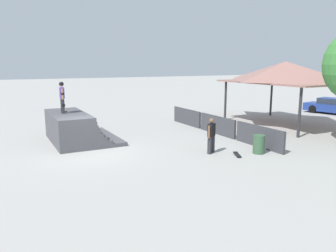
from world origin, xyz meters
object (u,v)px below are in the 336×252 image
Objects in this scene: skateboard_on_ground at (237,154)px; skateboard_on_deck at (64,110)px; bystander_walking at (211,134)px; skater_on_deck at (62,95)px; parked_car_blue at (333,106)px; trash_bin at (259,144)px.

skateboard_on_deck is at bearing 67.59° from skateboard_on_ground.
bystander_walking is at bearing 43.24° from skateboard_on_deck.
skater_on_deck is 21.35m from parked_car_blue.
parked_car_blue is at bearing -13.31° from bystander_walking.
skateboard_on_deck reaches higher than skateboard_on_ground.
skateboard_on_deck is 10.11m from trash_bin.
skateboard_on_deck is at bearing -103.86° from parked_car_blue.
skateboard_on_ground is at bearing -80.09° from bystander_walking.
skateboard_on_deck is (-0.58, 0.15, -0.86)m from skater_on_deck.
trash_bin is at bearing 52.68° from skater_on_deck.
parked_car_blue reaches higher than trash_bin.
trash_bin is at bearing -77.68° from parked_car_blue.
skateboard_on_deck is 21.16m from parked_car_blue.
skater_on_deck is at bearing 104.30° from bystander_walking.
trash_bin is (6.97, 7.23, -1.16)m from skateboard_on_deck.
skateboard_on_deck is 0.17× the size of parked_car_blue.
bystander_walking is 2.01× the size of skateboard_on_ground.
skater_on_deck is at bearing 70.82° from skateboard_on_ground.
bystander_walking reaches higher than skateboard_on_ground.
bystander_walking is 2.21m from trash_bin.
trash_bin is at bearing 47.16° from skateboard_on_deck.
skater_on_deck is 1.99× the size of skateboard_on_ground.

